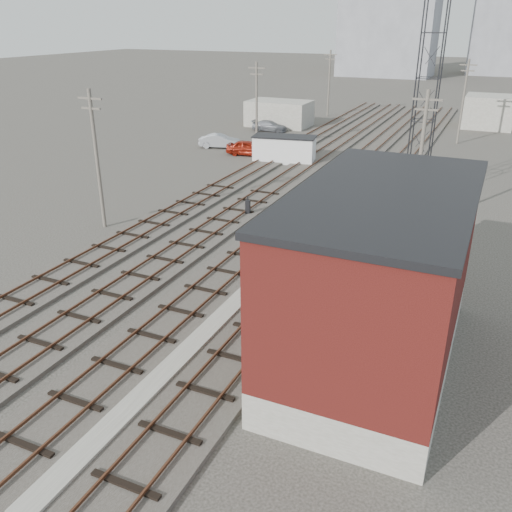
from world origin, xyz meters
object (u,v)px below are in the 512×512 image
Objects in this scene: car_red at (248,148)px; car_grey at (269,126)px; site_trailer at (284,149)px; car_silver at (220,141)px; switch_stand at (248,207)px; signal_mast at (260,323)px.

car_red is 13.43m from car_grey.
site_trailer is 1.43× the size of car_silver.
site_trailer is at bearing -154.70° from car_grey.
site_trailer is at bearing -125.47° from car_silver.
car_red is (-7.89, 17.01, 0.13)m from switch_stand.
site_trailer is at bearing 110.00° from signal_mast.
switch_stand is at bearing -87.25° from site_trailer.
car_grey is at bearing 112.56° from signal_mast.
car_red is at bearing -169.10° from car_grey.
car_red is 1.02× the size of car_grey.
car_grey is (-7.56, 14.15, -0.64)m from site_trailer.
signal_mast is 0.59× the size of site_trailer.
car_red is (-4.37, 1.10, -0.51)m from site_trailer.
site_trailer reaches higher than car_red.
signal_mast is at bearing -160.25° from car_grey.
switch_stand is 0.30× the size of car_red.
car_silver is (-12.23, 18.99, 0.10)m from switch_stand.
site_trailer reaches higher than car_silver.
car_grey is at bearing -21.96° from car_silver.
switch_stand is 22.59m from car_silver.
car_red reaches higher than car_grey.
car_silver is at bearing 113.58° from switch_stand.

